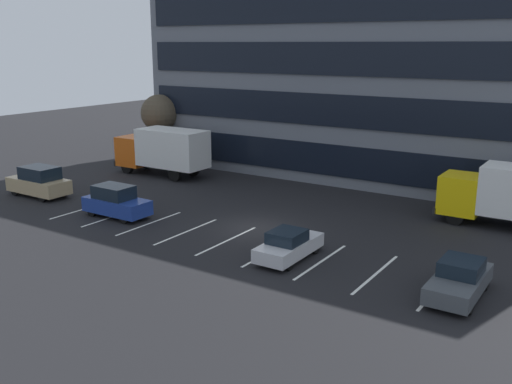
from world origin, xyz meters
name	(u,v)px	position (x,y,z in m)	size (l,w,h in m)	color
ground_plane	(255,228)	(0.00, 0.00, 0.00)	(120.00, 120.00, 0.00)	black
office_building	(379,83)	(0.00, 17.95, 7.20)	(35.98, 13.43, 14.40)	slate
lot_markings	(227,241)	(0.00, -2.68, 0.00)	(22.54, 5.40, 0.01)	silver
box_truck_orange	(163,149)	(-13.56, 7.37, 2.10)	(8.06, 2.67, 3.74)	#D85914
sedan_silver	(289,245)	(4.07, -3.19, 0.70)	(1.73, 4.12, 1.48)	silver
sedan_charcoal	(459,280)	(12.16, -3.06, 0.74)	(1.82, 4.35, 1.56)	#474C51
suv_navy	(116,202)	(-8.24, -2.75, 0.93)	(4.25, 1.80, 1.92)	navy
suv_tan	(39,182)	(-16.27, -2.22, 1.01)	(4.62, 1.96, 2.09)	tan
bare_tree	(159,113)	(-17.00, 10.87, 4.38)	(3.20, 3.20, 6.00)	#473323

